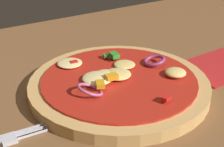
{
  "coord_description": "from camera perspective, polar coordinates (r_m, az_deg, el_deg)",
  "views": [
    {
      "loc": [
        -0.25,
        -0.33,
        0.28
      ],
      "look_at": [
        -0.01,
        0.06,
        0.05
      ],
      "focal_mm": 53.82,
      "sensor_mm": 36.0,
      "label": 1
    }
  ],
  "objects": [
    {
      "name": "dining_table",
      "position": [
        0.5,
        4.22,
        -5.95
      ],
      "size": [
        1.3,
        0.82,
        0.03
      ],
      "color": "brown",
      "rests_on": "ground"
    },
    {
      "name": "napkin",
      "position": [
        0.62,
        18.09,
        1.36
      ],
      "size": [
        0.15,
        0.1,
        0.0
      ],
      "color": "#B21E1E",
      "rests_on": "dining_table"
    },
    {
      "name": "pizza",
      "position": [
        0.51,
        1.16,
        -1.77
      ],
      "size": [
        0.27,
        0.27,
        0.04
      ],
      "color": "tan",
      "rests_on": "dining_table"
    }
  ]
}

